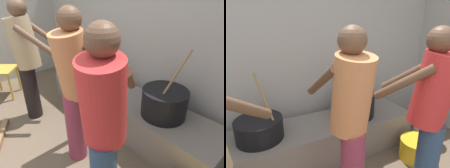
{
  "view_description": "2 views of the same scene",
  "coord_description": "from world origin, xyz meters",
  "views": [
    {
      "loc": [
        1.74,
        0.2,
        1.74
      ],
      "look_at": [
        0.29,
        1.52,
        0.74
      ],
      "focal_mm": 32.52,
      "sensor_mm": 36.0,
      "label": 1
    },
    {
      "loc": [
        -0.48,
        -0.11,
        1.62
      ],
      "look_at": [
        0.25,
        1.3,
        1.08
      ],
      "focal_mm": 32.35,
      "sensor_mm": 36.0,
      "label": 2
    }
  ],
  "objects": [
    {
      "name": "cooking_pot_main",
      "position": [
        -0.37,
        1.83,
        0.55
      ],
      "size": [
        0.46,
        0.46,
        0.67
      ],
      "color": "black",
      "rests_on": "hearth_ledge"
    },
    {
      "name": "block_enclosure_rear",
      "position": [
        0.0,
        2.35,
        1.04
      ],
      "size": [
        4.93,
        0.2,
        2.08
      ],
      "primitive_type": "cube",
      "color": "#ADA8A0",
      "rests_on": "ground_plane"
    },
    {
      "name": "cooking_pot_secondary",
      "position": [
        0.76,
        1.83,
        0.58
      ],
      "size": [
        0.48,
        0.48,
        0.75
      ],
      "color": "black",
      "rests_on": "hearth_ledge"
    },
    {
      "name": "cook_in_orange_shirt",
      "position": [
        0.25,
        1.08,
        0.89
      ],
      "size": [
        0.37,
        0.67,
        1.57
      ],
      "color": "#8C3347",
      "rests_on": "ground_plane"
    },
    {
      "name": "hearth_ledge",
      "position": [
        0.2,
        1.83,
        0.22
      ],
      "size": [
        2.51,
        0.6,
        0.43
      ],
      "primitive_type": "cube",
      "color": "slate",
      "rests_on": "ground_plane"
    },
    {
      "name": "cook_in_red_shirt",
      "position": [
        0.9,
        0.88,
        0.89
      ],
      "size": [
        0.65,
        0.71,
        1.56
      ],
      "color": "navy",
      "rests_on": "ground_plane"
    },
    {
      "name": "cook_in_tan_shirt",
      "position": [
        -0.77,
        1.03,
        0.9
      ],
      "size": [
        0.71,
        0.66,
        1.57
      ],
      "color": "black",
      "rests_on": "ground_plane"
    }
  ]
}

